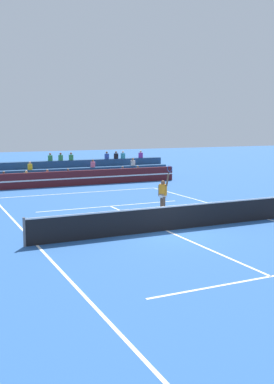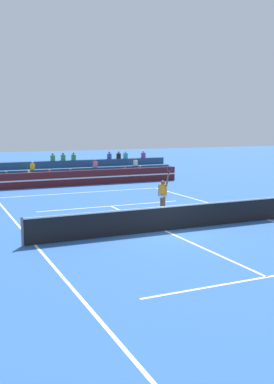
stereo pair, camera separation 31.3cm
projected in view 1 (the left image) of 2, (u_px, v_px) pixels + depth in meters
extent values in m
plane|color=#285699|center=(166.00, 231.00, 19.05)|extent=(120.00, 120.00, 0.00)
cube|color=white|center=(80.00, 193.00, 29.70)|extent=(11.00, 0.10, 0.01)
cube|color=white|center=(37.00, 245.00, 16.74)|extent=(0.10, 23.80, 0.01)
cube|color=white|center=(268.00, 219.00, 21.35)|extent=(0.10, 23.80, 0.01)
cube|color=white|center=(271.00, 276.00, 13.29)|extent=(8.25, 0.10, 0.01)
cube|color=white|center=(110.00, 206.00, 24.80)|extent=(8.25, 0.10, 0.01)
cube|color=white|center=(166.00, 231.00, 19.04)|extent=(0.10, 12.85, 0.01)
cylinder|color=slate|center=(24.00, 232.00, 16.47)|extent=(0.10, 0.10, 1.10)
cube|color=black|center=(166.00, 219.00, 18.97)|extent=(11.90, 0.02, 1.00)
cube|color=white|center=(167.00, 207.00, 18.89)|extent=(11.90, 0.04, 0.06)
cube|color=#51191E|center=(64.00, 179.00, 32.84)|extent=(18.00, 0.24, 1.10)
cube|color=white|center=(65.00, 179.00, 32.73)|extent=(18.00, 0.02, 0.10)
cube|color=navy|center=(60.00, 181.00, 34.02)|extent=(18.90, 0.95, 0.55)
cube|color=red|center=(47.00, 175.00, 33.39)|extent=(0.32, 0.22, 0.44)
sphere|color=#9E7051|center=(47.00, 171.00, 33.34)|extent=(0.18, 0.18, 0.18)
cube|color=#2D4CA5|center=(123.00, 171.00, 35.95)|extent=(0.32, 0.22, 0.44)
sphere|color=brown|center=(123.00, 167.00, 35.90)|extent=(0.18, 0.18, 0.18)
cube|color=teal|center=(138.00, 171.00, 36.51)|extent=(0.32, 0.22, 0.44)
sphere|color=#9E7051|center=(138.00, 167.00, 36.46)|extent=(0.18, 0.18, 0.18)
cube|color=yellow|center=(27.00, 176.00, 32.75)|extent=(0.32, 0.22, 0.44)
sphere|color=beige|center=(26.00, 171.00, 32.70)|extent=(0.18, 0.18, 0.18)
cube|color=black|center=(4.00, 177.00, 32.07)|extent=(0.32, 0.22, 0.44)
sphere|color=brown|center=(4.00, 172.00, 32.02)|extent=(0.18, 0.18, 0.18)
cube|color=black|center=(68.00, 174.00, 34.06)|extent=(0.32, 0.22, 0.44)
sphere|color=brown|center=(68.00, 170.00, 34.01)|extent=(0.18, 0.18, 0.18)
cube|color=navy|center=(56.00, 176.00, 34.83)|extent=(18.90, 0.95, 1.10)
cube|color=silver|center=(133.00, 163.00, 37.29)|extent=(0.32, 0.22, 0.44)
sphere|color=brown|center=(133.00, 159.00, 37.24)|extent=(0.18, 0.18, 0.18)
cube|color=pink|center=(93.00, 165.00, 35.81)|extent=(0.32, 0.22, 0.44)
sphere|color=brown|center=(93.00, 161.00, 35.76)|extent=(0.18, 0.18, 0.18)
cube|color=yellow|center=(30.00, 167.00, 33.71)|extent=(0.32, 0.22, 0.44)
sphere|color=tan|center=(30.00, 163.00, 33.66)|extent=(0.18, 0.18, 0.18)
cube|color=navy|center=(53.00, 171.00, 35.64)|extent=(18.90, 0.95, 1.65)
cube|color=#338C4C|center=(50.00, 158.00, 35.23)|extent=(0.32, 0.22, 0.44)
sphere|color=#9E7051|center=(50.00, 154.00, 35.19)|extent=(0.18, 0.18, 0.18)
cube|color=#338C4C|center=(71.00, 157.00, 35.95)|extent=(0.32, 0.22, 0.44)
sphere|color=brown|center=(71.00, 153.00, 35.90)|extent=(0.18, 0.18, 0.18)
cube|color=teal|center=(123.00, 156.00, 37.85)|extent=(0.32, 0.22, 0.44)
sphere|color=beige|center=(123.00, 152.00, 37.80)|extent=(0.18, 0.18, 0.18)
cube|color=#2D4CA5|center=(107.00, 156.00, 37.23)|extent=(0.32, 0.22, 0.44)
sphere|color=brown|center=(107.00, 152.00, 37.19)|extent=(0.18, 0.18, 0.18)
cube|color=#338C4C|center=(61.00, 158.00, 35.59)|extent=(0.32, 0.22, 0.44)
sphere|color=brown|center=(61.00, 154.00, 35.54)|extent=(0.18, 0.18, 0.18)
cube|color=purple|center=(141.00, 155.00, 38.54)|extent=(0.32, 0.22, 0.44)
sphere|color=tan|center=(141.00, 152.00, 38.50)|extent=(0.18, 0.18, 0.18)
cube|color=black|center=(116.00, 156.00, 37.58)|extent=(0.32, 0.22, 0.44)
sphere|color=brown|center=(116.00, 152.00, 37.54)|extent=(0.18, 0.18, 0.18)
cylinder|color=brown|center=(161.00, 205.00, 22.62)|extent=(0.14, 0.14, 0.90)
cylinder|color=brown|center=(164.00, 206.00, 22.42)|extent=(0.14, 0.14, 0.90)
cube|color=white|center=(163.00, 196.00, 22.47)|extent=(0.31, 0.37, 0.20)
cube|color=orange|center=(163.00, 190.00, 22.42)|extent=(0.33, 0.41, 0.56)
sphere|color=brown|center=(163.00, 183.00, 22.37)|extent=(0.22, 0.22, 0.22)
cube|color=white|center=(162.00, 213.00, 22.71)|extent=(0.29, 0.21, 0.09)
cube|color=white|center=(164.00, 214.00, 22.51)|extent=(0.29, 0.21, 0.09)
cylinder|color=brown|center=(159.00, 190.00, 22.59)|extent=(0.09, 0.09, 0.56)
cylinder|color=brown|center=(168.00, 180.00, 22.16)|extent=(0.17, 0.23, 0.61)
cylinder|color=black|center=(169.00, 172.00, 22.05)|extent=(0.06, 0.08, 0.22)
torus|color=#1E4C99|center=(170.00, 169.00, 22.00)|extent=(0.17, 0.34, 0.36)
sphere|color=#C6DB33|center=(88.00, 224.00, 20.18)|extent=(0.07, 0.07, 0.07)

